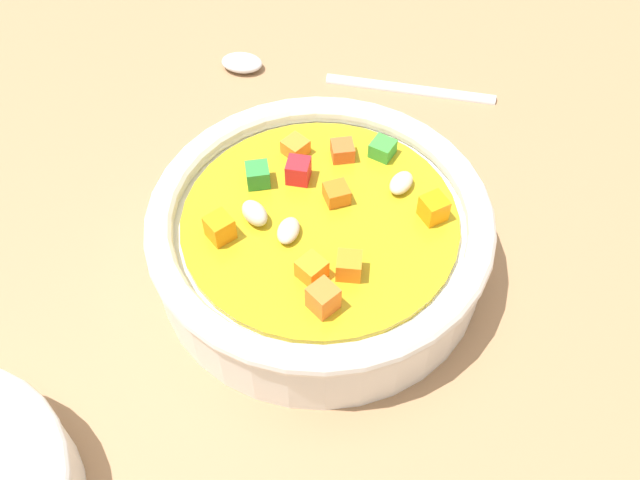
# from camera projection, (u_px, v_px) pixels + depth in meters

# --- Properties ---
(ground_plane) EXTENTS (1.40, 1.40, 0.02)m
(ground_plane) POSITION_uv_depth(u_px,v_px,m) (320.00, 273.00, 0.42)
(ground_plane) COLOR #9E754F
(soup_bowl_main) EXTENTS (0.19, 0.19, 0.06)m
(soup_bowl_main) POSITION_uv_depth(u_px,v_px,m) (320.00, 235.00, 0.39)
(soup_bowl_main) COLOR white
(soup_bowl_main) RESTS_ON ground_plane
(spoon) EXTENTS (0.20, 0.06, 0.01)m
(spoon) POSITION_uv_depth(u_px,v_px,m) (338.00, 76.00, 0.51)
(spoon) COLOR silver
(spoon) RESTS_ON ground_plane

